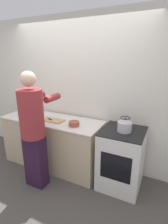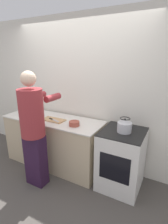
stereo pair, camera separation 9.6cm
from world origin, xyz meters
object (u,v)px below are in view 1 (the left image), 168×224
at_px(bowl_prep, 74,124).
at_px(canister_jar, 26,110).
at_px(oven, 121,158).
at_px(person, 33,128).
at_px(knife, 53,120).
at_px(kettle, 125,126).
at_px(cutting_board, 53,120).

bearing_deg(bowl_prep, canister_jar, 174.71).
bearing_deg(canister_jar, oven, 0.14).
bearing_deg(person, canister_jar, 140.56).
bearing_deg(oven, bowl_prep, -172.03).
relative_size(knife, bowl_prep, 1.56).
xyz_separation_m(kettle, canister_jar, (-1.86, 0.01, -0.03)).
bearing_deg(bowl_prep, oven, 7.97).
bearing_deg(canister_jar, cutting_board, -5.33).
bearing_deg(kettle, canister_jar, 179.68).
distance_m(person, kettle, 1.30).
distance_m(kettle, canister_jar, 1.86).
xyz_separation_m(oven, knife, (-1.17, -0.09, 0.45)).
bearing_deg(kettle, cutting_board, -177.64).
bearing_deg(knife, oven, 20.92).
bearing_deg(kettle, bowl_prep, -173.29).
bearing_deg(oven, kettle, -43.02).
bearing_deg(knife, kettle, 20.14).
relative_size(oven, knife, 3.55).
height_order(person, kettle, person).
distance_m(oven, knife, 1.26).
distance_m(person, cutting_board, 0.50).
bearing_deg(bowl_prep, cutting_board, 174.78).
height_order(cutting_board, bowl_prep, bowl_prep).
distance_m(oven, bowl_prep, 0.89).
xyz_separation_m(person, bowl_prep, (0.41, 0.46, -0.03)).
relative_size(cutting_board, knife, 1.56).
height_order(oven, cutting_board, oven).
distance_m(person, knife, 0.47).
distance_m(cutting_board, bowl_prep, 0.44).
bearing_deg(cutting_board, kettle, 2.36).
height_order(kettle, bowl_prep, kettle).
relative_size(cutting_board, canister_jar, 2.62).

